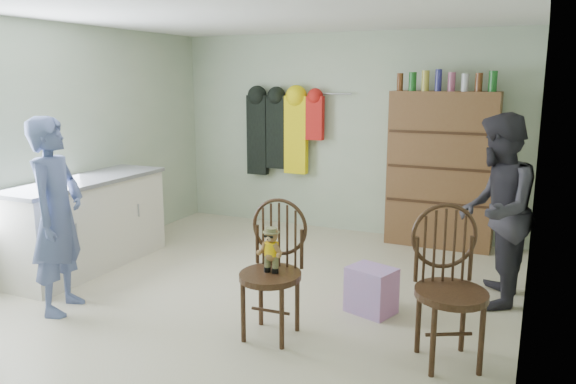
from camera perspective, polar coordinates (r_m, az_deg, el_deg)
The scene contains 10 objects.
ground_plane at distance 5.21m, azimuth -3.47°, elevation -10.46°, with size 5.00×5.00×0.00m, color beige.
room_walls at distance 5.32m, azimuth -0.99°, elevation 7.53°, with size 5.00×5.00×5.00m.
counter at distance 6.18m, azimuth -19.77°, elevation -2.99°, with size 0.64×1.86×0.94m.
chair_front at distance 4.28m, azimuth -1.51°, elevation -7.07°, with size 0.49×0.49×1.05m.
chair_far at distance 4.05m, azimuth 15.99°, elevation -8.54°, with size 0.66×0.66×1.10m.
striped_bag at distance 4.85m, azimuth 8.46°, elevation -9.83°, with size 0.37×0.29×0.39m, color pink.
person_left at distance 5.04m, azimuth -22.41°, elevation -2.25°, with size 0.60×0.40×1.65m, color #4D5B8D.
person_right at distance 5.12m, azimuth 20.36°, elevation -1.78°, with size 0.81×0.63×1.67m, color #2D2B33.
dresser at distance 6.72m, azimuth 15.33°, elevation 2.27°, with size 1.20×0.39×2.04m.
coat_rack at distance 7.36m, azimuth -0.66°, elevation 6.11°, with size 1.42×0.12×1.09m.
Camera 1 is at (2.27, -4.26, 1.96)m, focal length 35.00 mm.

